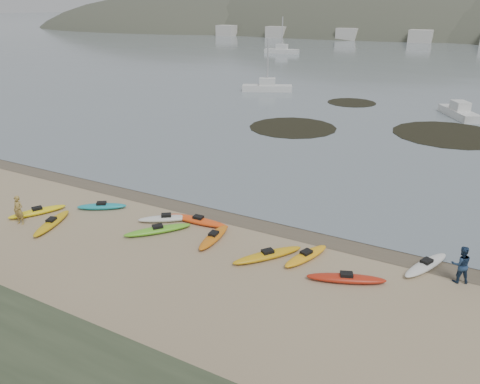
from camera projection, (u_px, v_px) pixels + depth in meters
The scene contains 7 objects.
ground at pixel (240, 215), 27.87m from camera, with size 600.00×600.00×0.00m, color tan.
wet_sand at pixel (238, 217), 27.63m from camera, with size 60.00×60.00×0.00m, color brown.
kayaks at pixel (198, 235), 25.15m from camera, with size 23.41×8.88×0.34m.
person_west at pixel (19, 210), 26.48m from camera, with size 0.62×0.41×1.71m, color #A98C43.
person_east at pixel (461, 264), 20.90m from camera, with size 0.86×0.67×1.78m, color navy.
kelp_mats at pixel (377, 126), 48.23m from camera, with size 24.01×23.00×0.04m.
moored_boats at pixel (473, 71), 84.08m from camera, with size 91.38×85.94×1.21m.
Camera 1 is at (12.22, -22.19, 11.71)m, focal length 35.00 mm.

